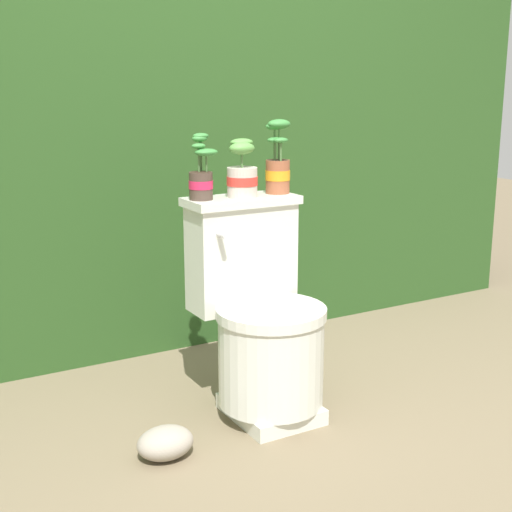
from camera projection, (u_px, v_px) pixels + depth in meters
The scene contains 7 objects.
ground_plane at pixel (267, 417), 2.55m from camera, with size 12.00×12.00×0.00m, color #75664C.
hedge_backdrop at pixel (147, 147), 3.26m from camera, with size 3.95×0.61×1.76m.
toilet at pixel (261, 323), 2.55m from camera, with size 0.41×0.50×0.77m.
potted_plant_left at pixel (201, 176), 2.48m from camera, with size 0.11×0.09×0.23m.
potted_plant_midleft at pixel (242, 174), 2.53m from camera, with size 0.11×0.11×0.21m.
potted_plant_middle at pixel (278, 165), 2.62m from camera, with size 0.10×0.10×0.27m.
garden_stone at pixel (165, 443), 2.27m from camera, with size 0.19×0.15×0.10m.
Camera 1 is at (-1.20, -2.01, 1.16)m, focal length 50.00 mm.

